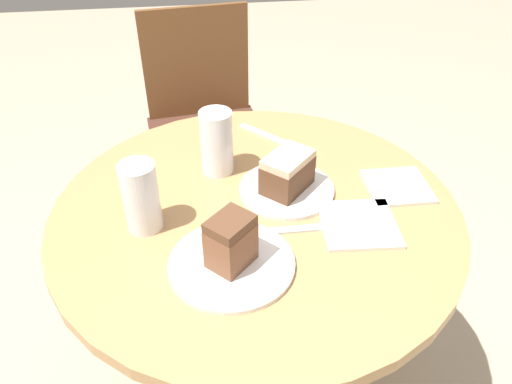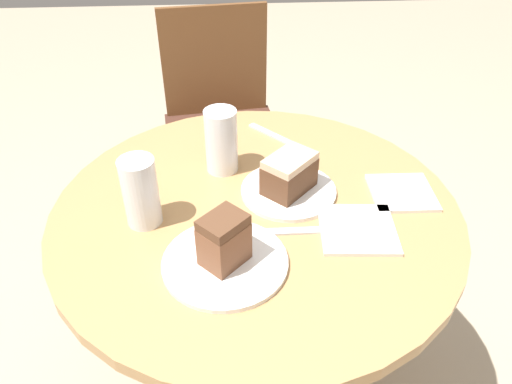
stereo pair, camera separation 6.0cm
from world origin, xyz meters
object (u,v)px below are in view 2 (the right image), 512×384
at_px(plate_far, 225,262).
at_px(glass_water, 141,195).
at_px(glass_lemonade, 221,144).
at_px(plate_near, 288,191).
at_px(cake_slice_near, 289,173).
at_px(chair, 222,126).
at_px(cake_slice_far, 224,240).

relative_size(plate_far, glass_water, 1.59).
relative_size(glass_lemonade, glass_water, 1.02).
relative_size(plate_far, glass_lemonade, 1.55).
bearing_deg(glass_lemonade, plate_near, -35.75).
bearing_deg(plate_near, glass_lemonade, 144.25).
bearing_deg(cake_slice_near, glass_water, -165.91).
relative_size(plate_near, plate_far, 0.89).
xyz_separation_m(chair, plate_near, (0.15, -0.78, 0.27)).
xyz_separation_m(plate_far, cake_slice_far, (-0.00, 0.00, 0.06)).
bearing_deg(plate_near, chair, 101.15).
bearing_deg(plate_far, glass_water, 140.10).
height_order(chair, plate_near, chair).
distance_m(plate_far, cake_slice_near, 0.26).
distance_m(cake_slice_far, glass_lemonade, 0.32).
bearing_deg(glass_water, chair, 79.83).
relative_size(chair, plate_near, 4.20).
relative_size(plate_near, glass_lemonade, 1.38).
xyz_separation_m(chair, plate_far, (0.01, -1.00, 0.27)).
bearing_deg(chair, plate_near, -86.10).
distance_m(cake_slice_near, cake_slice_far, 0.26).
distance_m(plate_near, glass_lemonade, 0.19).
bearing_deg(plate_near, cake_slice_near, 90.00).
distance_m(chair, plate_near, 0.84).
height_order(chair, cake_slice_near, chair).
relative_size(chair, cake_slice_near, 6.58).
bearing_deg(glass_lemonade, cake_slice_near, -35.75).
relative_size(plate_far, cake_slice_near, 1.75).
xyz_separation_m(cake_slice_near, glass_lemonade, (-0.15, 0.10, 0.02)).
xyz_separation_m(plate_far, cake_slice_near, (0.14, 0.21, 0.05)).
bearing_deg(chair, plate_far, -96.68).
height_order(cake_slice_near, glass_water, glass_water).
relative_size(cake_slice_far, glass_water, 0.69).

